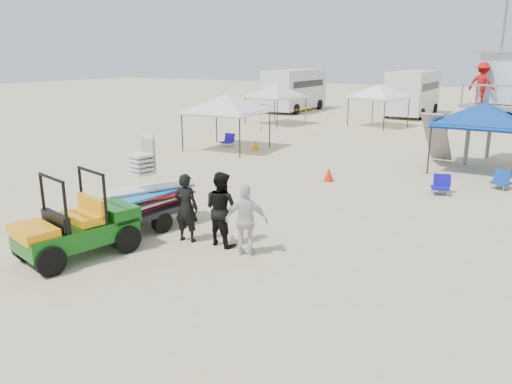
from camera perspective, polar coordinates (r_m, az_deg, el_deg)
The scene contains 21 objects.
ground at distance 10.07m, azimuth -11.47°, elevation -10.70°, with size 140.00×140.00×0.00m, color beige.
utility_cart at distance 11.73m, azimuth -20.10°, elevation -2.93°, with size 1.78×2.70×1.89m.
surf_trailer at distance 13.24m, azimuth -12.32°, elevation -0.30°, with size 1.79×2.65×2.15m.
man_left at distance 12.06m, azimuth -7.99°, elevation -1.79°, with size 0.61×0.40×1.69m, color black.
man_mid at distance 11.75m, azimuth -3.99°, elevation -1.90°, with size 0.86×0.67×1.78m, color black.
man_right at distance 11.13m, azimuth -1.11°, elevation -3.27°, with size 0.95×0.40×1.63m, color silver.
lifeguard_tower at distance 22.66m, azimuth 26.96°, elevation 11.12°, with size 3.49×3.49×4.47m.
canopy_blue at distance 20.96m, azimuth 24.61°, elevation 8.90°, with size 3.25×3.25×3.06m.
canopy_white_a at distance 23.79m, azimuth -3.38°, elevation 10.75°, with size 3.41×3.41×3.01m.
canopy_white_b at distance 32.83m, azimuth 2.28°, elevation 11.96°, with size 3.55×3.55×2.98m.
canopy_white_c at distance 32.57m, azimuth 13.96°, elevation 11.64°, with size 3.51×3.51×3.05m.
umbrella_a at distance 29.74m, azimuth 0.57°, elevation 8.54°, with size 1.83×1.86×1.68m, color #AE1412.
umbrella_b at distance 28.54m, azimuth 5.68°, elevation 8.09°, with size 1.73×1.76×1.58m, color gold.
cone_near at distance 18.06m, azimuth 8.32°, elevation 2.01°, with size 0.34×0.34×0.50m, color red.
cone_far at distance 23.90m, azimuth -0.05°, elevation 5.44°, with size 0.34×0.34×0.50m, color orange.
beach_chair_a at distance 24.87m, azimuth -3.20°, elevation 5.95°, with size 0.56×0.60×0.64m.
beach_chair_b at distance 17.29m, azimuth 20.39°, elevation 0.82°, with size 0.68×0.74×0.64m.
beach_chair_c at distance 18.79m, azimuth 26.25°, elevation 1.29°, with size 0.70×0.76×0.64m.
rv_far_left at distance 40.96m, azimuth 4.43°, elevation 11.72°, with size 2.64×6.80×3.25m.
rv_mid_left at distance 39.27m, azimuth 17.50°, elevation 10.92°, with size 2.65×6.50×3.25m.
light_pole_left at distance 33.75m, azimuth 26.08°, elevation 13.23°, with size 0.14×0.14×8.00m, color slate.
Camera 1 is at (6.23, -6.59, 4.37)m, focal length 35.00 mm.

